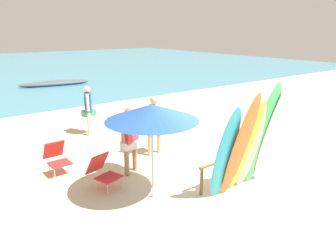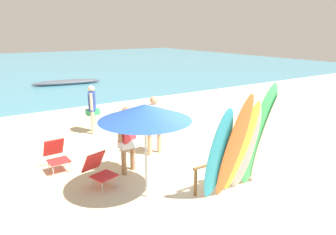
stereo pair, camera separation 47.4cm
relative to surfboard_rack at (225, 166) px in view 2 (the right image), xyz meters
The scene contains 16 objects.
ground 14.01m from the surfboard_rack, 90.00° to the left, with size 60.00×60.00×0.00m, color beige.
ocean_water 29.44m from the surfboard_rack, 90.00° to the left, with size 60.00×40.00×0.02m, color teal.
surfboard_rack is the anchor object (origin of this frame).
surfboard_teal_0 1.05m from the surfboard_rack, 144.78° to the right, with size 0.47×0.06×2.19m, color #289EC6.
surfboard_orange_1 1.02m from the surfboard_rack, 123.13° to the right, with size 0.48×0.06×2.47m, color orange.
surfboard_yellow_2 0.81m from the surfboard_rack, 99.70° to the right, with size 0.48×0.08×2.26m, color yellow.
surfboard_grey_3 0.75m from the surfboard_rack, 78.72° to the right, with size 0.53×0.07×2.17m, color #999EA3.
surfboard_green_4 1.01m from the surfboard_rack, 49.76° to the right, with size 0.57×0.06×2.55m, color #38B266.
surfboard_white_5 1.20m from the surfboard_rack, 37.86° to the right, with size 0.56×0.08×2.59m, color white.
beachgoer_by_water 2.47m from the surfboard_rack, 129.37° to the left, with size 0.60×0.37×1.70m.
beachgoer_photographing 2.63m from the surfboard_rack, 97.81° to the left, with size 0.65×0.27×1.71m.
beachgoer_near_rack 5.55m from the surfboard_rack, 101.69° to the left, with size 0.44×0.58×1.67m.
beach_chair_red 2.90m from the surfboard_rack, 146.90° to the left, with size 0.69×0.85×0.79m.
beach_chair_blue 4.26m from the surfboard_rack, 134.84° to the left, with size 0.52×0.75×0.80m.
beach_umbrella 2.32m from the surfboard_rack, 163.50° to the left, with size 1.90×1.90×2.05m.
distant_boat 16.05m from the surfboard_rack, 86.32° to the left, with size 4.42×1.48×0.35m.
Camera 2 is at (-4.77, -4.86, 3.48)m, focal length 33.93 mm.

